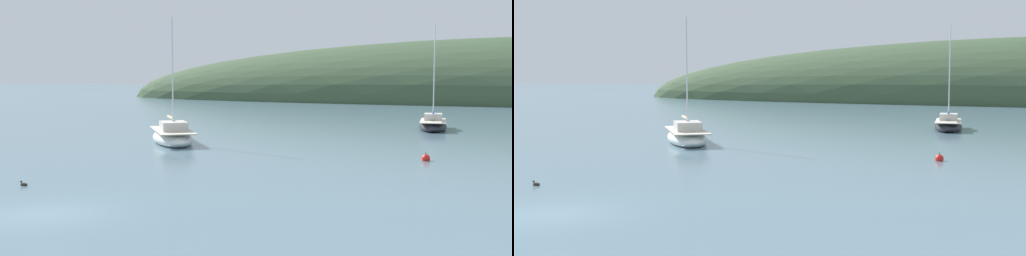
{
  "view_description": "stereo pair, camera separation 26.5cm",
  "coord_description": "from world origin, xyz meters",
  "views": [
    {
      "loc": [
        13.82,
        -17.2,
        4.63
      ],
      "look_at": [
        0.0,
        20.0,
        1.2
      ],
      "focal_mm": 45.9,
      "sensor_mm": 36.0,
      "label": 1
    },
    {
      "loc": [
        14.07,
        -17.1,
        4.63
      ],
      "look_at": [
        0.0,
        20.0,
        1.2
      ],
      "focal_mm": 45.9,
      "sensor_mm": 36.0,
      "label": 2
    }
  ],
  "objects": [
    {
      "name": "mooring_buoy_channel",
      "position": [
        10.36,
        17.51,
        0.12
      ],
      "size": [
        0.44,
        0.44,
        0.54
      ],
      "color": "red",
      "rests_on": "ground"
    },
    {
      "name": "ground_plane",
      "position": [
        0.0,
        0.0,
        0.0
      ],
      "size": [
        400.0,
        400.0,
        0.0
      ],
      "primitive_type": "plane",
      "color": "slate"
    },
    {
      "name": "sailboat_teal_outer",
      "position": [
        -5.98,
        20.52,
        0.43
      ],
      "size": [
        6.13,
        7.25,
        8.36
      ],
      "color": "white",
      "rests_on": "ground"
    },
    {
      "name": "sailboat_red_portside",
      "position": [
        8.97,
        36.41,
        0.39
      ],
      "size": [
        2.6,
        6.38,
        8.56
      ],
      "color": "#232328",
      "rests_on": "ground"
    },
    {
      "name": "duck_trailing",
      "position": [
        -4.21,
        4.16,
        0.05
      ],
      "size": [
        0.43,
        0.22,
        0.24
      ],
      "color": "#2D2823",
      "rests_on": "ground"
    }
  ]
}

